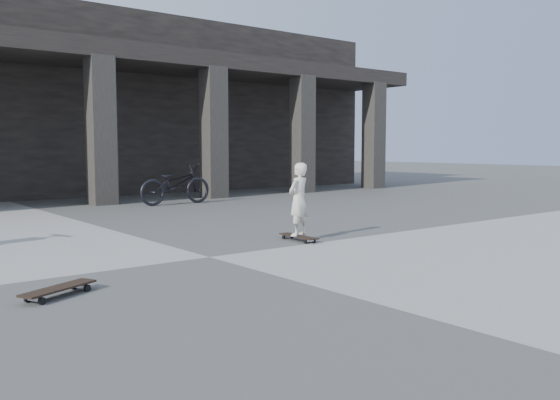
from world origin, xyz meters
TOP-DOWN VIEW (x-y plane):
  - ground at (0.00, 0.00)m, footprint 90.00×90.00m
  - longboard at (1.95, 0.35)m, footprint 0.23×0.86m
  - skateboard_spare at (-2.42, -0.96)m, footprint 0.88×0.57m
  - child at (1.95, 0.35)m, footprint 0.51×0.40m
  - bicycle at (3.37, 7.30)m, footprint 2.15×0.82m

SIDE VIEW (x-z plane):
  - ground at x=0.00m, z-range 0.00..0.00m
  - longboard at x=1.95m, z-range 0.02..0.11m
  - skateboard_spare at x=-2.42m, z-range 0.03..0.13m
  - bicycle at x=3.37m, z-range 0.00..1.12m
  - child at x=1.95m, z-range 0.09..1.30m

